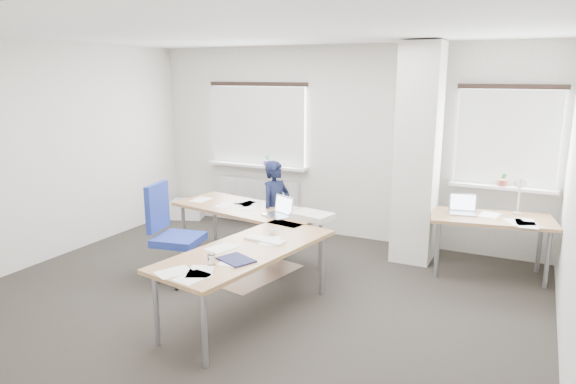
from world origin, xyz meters
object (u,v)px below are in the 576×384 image
at_px(desk_side, 491,220).
at_px(person, 276,211).
at_px(desk_main, 252,229).
at_px(task_chair, 176,254).

xyz_separation_m(desk_side, person, (-2.56, -0.65, -0.03)).
distance_m(desk_side, person, 2.65).
bearing_deg(desk_main, desk_side, 43.58).
xyz_separation_m(desk_side, task_chair, (-3.28, -1.82, -0.36)).
xyz_separation_m(desk_main, desk_side, (2.38, 1.58, -0.01)).
xyz_separation_m(desk_main, task_chair, (-0.90, -0.24, -0.37)).
relative_size(desk_main, desk_side, 1.98).
bearing_deg(desk_side, person, -175.80).
bearing_deg(desk_side, desk_main, -156.42).
bearing_deg(task_chair, person, 47.67).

